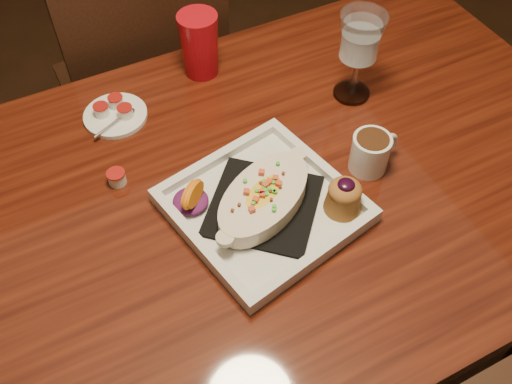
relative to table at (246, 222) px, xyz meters
name	(u,v)px	position (x,y,z in m)	size (l,w,h in m)	color
floor	(249,353)	(0.00, 0.00, -0.65)	(7.00, 7.00, 0.00)	black
table	(246,222)	(0.00, 0.00, 0.00)	(1.50, 0.90, 0.75)	#5E1E0D
chair_far	(148,90)	(0.00, 0.63, -0.15)	(0.42, 0.42, 0.93)	black
plate	(270,202)	(0.02, -0.06, 0.12)	(0.35, 0.35, 0.08)	silver
coffee_mug	(371,151)	(0.24, -0.05, 0.14)	(0.10, 0.07, 0.08)	silver
goblet	(360,42)	(0.32, 0.14, 0.23)	(0.09, 0.09, 0.20)	silver
saucer	(115,114)	(-0.15, 0.30, 0.11)	(0.13, 0.13, 0.09)	silver
creamer_loose	(117,177)	(-0.20, 0.13, 0.11)	(0.04, 0.04, 0.03)	white
red_tumbler	(200,45)	(0.07, 0.36, 0.17)	(0.09, 0.09, 0.14)	#B40C17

